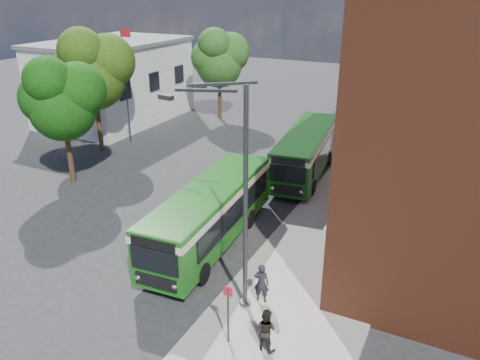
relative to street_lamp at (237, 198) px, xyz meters
The scene contains 14 objects.
ground 7.10m from the street_lamp, 157.54° to the left, with size 120.00×120.00×0.00m, color #29292C.
pavement 11.27m from the street_lamp, 77.80° to the left, with size 6.00×48.00×0.15m, color gray.
kerb_line 11.12m from the street_lamp, 95.07° to the left, with size 0.12×48.00×0.01m, color beige.
white_building 30.38m from the street_lamp, 138.79° to the left, with size 9.40×13.40×7.30m.
flagpole 22.89m from the street_lamp, 139.05° to the left, with size 0.95×0.10×9.00m.
street_lamp is the anchor object (origin of this frame).
bus_stop_sign 4.02m from the street_lamp, 70.87° to the right, with size 0.35×0.08×2.52m.
bus_front 5.90m from the street_lamp, 131.50° to the left, with size 3.24×10.46×3.02m.
bus_rear 15.11m from the street_lamp, 98.46° to the left, with size 3.74×10.56×3.02m.
pedestrian_a 3.91m from the street_lamp, 30.49° to the left, with size 0.62×0.41×1.71m, color black.
pedestrian_b 4.74m from the street_lamp, 42.56° to the right, with size 0.80×0.62×1.64m, color black.
tree_left 16.73m from the street_lamp, 156.80° to the left, with size 4.86×4.62×8.21m.
tree_mid 21.79m from the street_lamp, 145.69° to the left, with size 5.52×5.25×9.32m.
tree_right 28.38m from the street_lamp, 119.98° to the left, with size 5.02×4.78×8.48m.
Camera 1 is at (11.86, -15.88, 12.10)m, focal length 35.00 mm.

